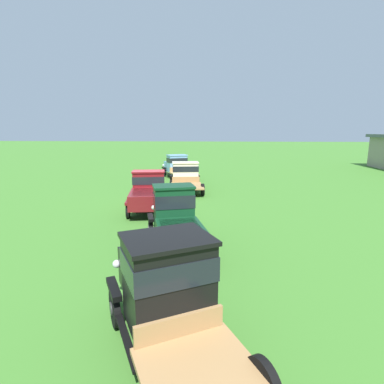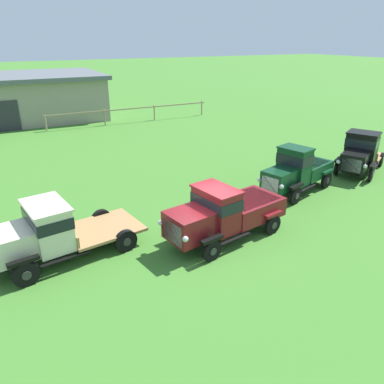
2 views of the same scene
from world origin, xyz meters
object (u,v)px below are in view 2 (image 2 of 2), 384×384
at_px(vintage_truck_far_side, 296,171).
at_px(vintage_truck_midrow_center, 223,212).
at_px(vintage_truck_back_of_row, 360,152).
at_px(vintage_truck_second_in_line, 44,233).

bearing_deg(vintage_truck_far_side, vintage_truck_midrow_center, -158.08).
bearing_deg(vintage_truck_back_of_row, vintage_truck_midrow_center, -165.48).
height_order(vintage_truck_second_in_line, vintage_truck_midrow_center, vintage_truck_midrow_center).
xyz_separation_m(vintage_truck_midrow_center, vintage_truck_far_side, (5.51, 2.22, 0.06)).
bearing_deg(vintage_truck_far_side, vintage_truck_back_of_row, 5.69).
height_order(vintage_truck_midrow_center, vintage_truck_back_of_row, vintage_truck_back_of_row).
height_order(vintage_truck_midrow_center, vintage_truck_far_side, vintage_truck_far_side).
relative_size(vintage_truck_far_side, vintage_truck_back_of_row, 0.99).
distance_m(vintage_truck_second_in_line, vintage_truck_back_of_row, 16.65).
xyz_separation_m(vintage_truck_second_in_line, vintage_truck_back_of_row, (16.60, 1.33, 0.13)).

